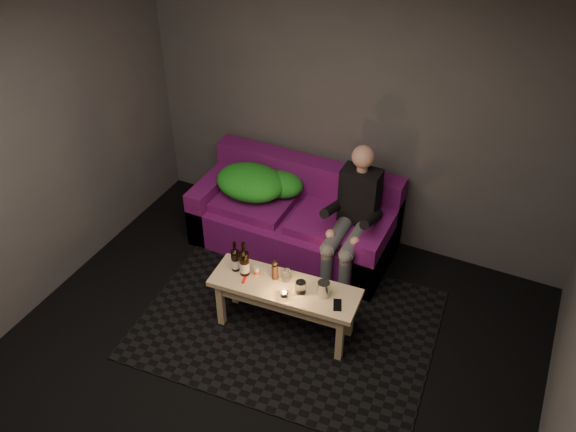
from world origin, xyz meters
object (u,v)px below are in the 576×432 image
Objects in this scene: coffee_table at (285,294)px; beer_bottle_a at (235,260)px; person at (353,215)px; steel_cup at (324,289)px; beer_bottle_b at (244,262)px; sofa at (296,219)px.

beer_bottle_a is (-0.43, 0.00, 0.19)m from coffee_table.
steel_cup is (0.09, -0.85, -0.09)m from person.
beer_bottle_b is (0.09, -0.01, 0.01)m from beer_bottle_a.
beer_bottle_a is 0.74m from steel_cup.
person is 4.44× the size of beer_bottle_a.
sofa is at bearing 92.46° from beer_bottle_b.
person is at bearing 53.69° from beer_bottle_a.
person is (0.60, -0.15, 0.35)m from sofa.
sofa is 0.71m from person.
sofa is 1.08m from beer_bottle_b.
beer_bottle_b is 2.42× the size of steel_cup.
person is 9.49× the size of steel_cup.
person reaches higher than steel_cup.
steel_cup is at bearing 2.30° from beer_bottle_a.
beer_bottle_a is at bearing -177.70° from steel_cup.
sofa reaches higher than beer_bottle_a.
coffee_table is (0.39, -1.03, 0.11)m from sofa.
beer_bottle_b is at bearing -176.18° from steel_cup.
beer_bottle_b is at bearing -178.18° from coffee_table.
beer_bottle_b is (-0.56, -0.89, -0.04)m from person.
person is 1.02× the size of coffee_table.
sofa is at bearing 110.58° from coffee_table.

